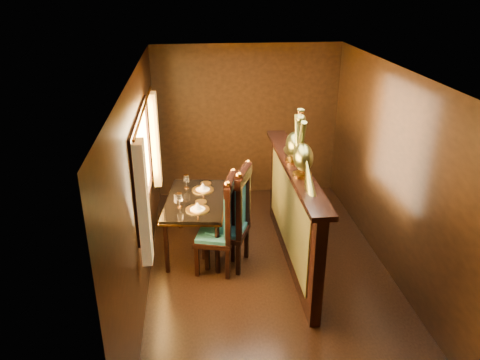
{
  "coord_description": "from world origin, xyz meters",
  "views": [
    {
      "loc": [
        -0.89,
        -4.84,
        3.45
      ],
      "look_at": [
        -0.33,
        0.43,
        1.13
      ],
      "focal_mm": 35.0,
      "sensor_mm": 36.0,
      "label": 1
    }
  ],
  "objects_px": {
    "dining_table": "(196,204)",
    "chair_left": "(237,215)",
    "peacock_left": "(304,146)",
    "chair_right": "(224,222)",
    "peacock_right": "(295,134)"
  },
  "relations": [
    {
      "from": "chair_left",
      "to": "peacock_right",
      "type": "height_order",
      "value": "peacock_right"
    },
    {
      "from": "dining_table",
      "to": "chair_right",
      "type": "relative_size",
      "value": 1.03
    },
    {
      "from": "dining_table",
      "to": "peacock_right",
      "type": "relative_size",
      "value": 1.89
    },
    {
      "from": "dining_table",
      "to": "chair_left",
      "type": "distance_m",
      "value": 0.68
    },
    {
      "from": "dining_table",
      "to": "peacock_right",
      "type": "bearing_deg",
      "value": -8.94
    },
    {
      "from": "dining_table",
      "to": "chair_left",
      "type": "relative_size",
      "value": 0.98
    },
    {
      "from": "dining_table",
      "to": "peacock_left",
      "type": "relative_size",
      "value": 1.86
    },
    {
      "from": "dining_table",
      "to": "peacock_right",
      "type": "distance_m",
      "value": 1.64
    },
    {
      "from": "chair_left",
      "to": "peacock_right",
      "type": "xyz_separation_m",
      "value": [
        0.71,
        0.1,
        1.0
      ]
    },
    {
      "from": "peacock_left",
      "to": "chair_right",
      "type": "bearing_deg",
      "value": 164.43
    },
    {
      "from": "dining_table",
      "to": "peacock_right",
      "type": "xyz_separation_m",
      "value": [
        1.22,
        -0.36,
        1.04
      ]
    },
    {
      "from": "chair_left",
      "to": "peacock_right",
      "type": "relative_size",
      "value": 1.93
    },
    {
      "from": "peacock_left",
      "to": "peacock_right",
      "type": "height_order",
      "value": "peacock_left"
    },
    {
      "from": "dining_table",
      "to": "peacock_left",
      "type": "xyz_separation_m",
      "value": [
        1.22,
        -0.79,
        1.04
      ]
    },
    {
      "from": "chair_right",
      "to": "peacock_right",
      "type": "relative_size",
      "value": 1.83
    }
  ]
}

